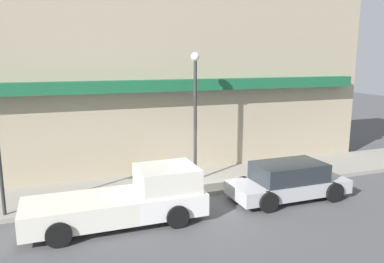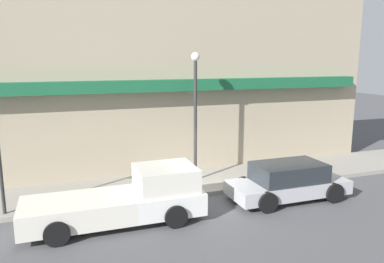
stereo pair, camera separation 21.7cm
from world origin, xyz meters
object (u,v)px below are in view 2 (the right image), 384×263
object	(u,v)px
parked_car	(288,181)
street_lamp	(195,102)
pickup_truck	(127,199)
fire_hydrant	(155,182)

from	to	relation	value
parked_car	street_lamp	size ratio (longest dim) A/B	0.85
pickup_truck	fire_hydrant	xyz separation A→B (m)	(1.47, 2.18, -0.26)
fire_hydrant	street_lamp	size ratio (longest dim) A/B	0.13
pickup_truck	parked_car	bearing A→B (deg)	1.30
pickup_truck	parked_car	size ratio (longest dim) A/B	1.26
pickup_truck	parked_car	distance (m)	6.15
pickup_truck	fire_hydrant	world-z (taller)	pickup_truck
parked_car	street_lamp	world-z (taller)	street_lamp
pickup_truck	street_lamp	distance (m)	5.26
parked_car	street_lamp	bearing A→B (deg)	131.68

